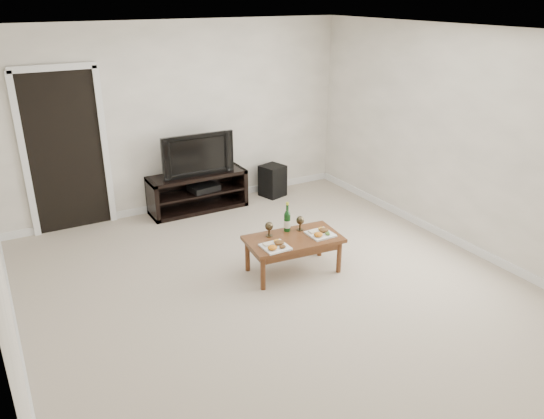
% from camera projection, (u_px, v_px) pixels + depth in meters
% --- Properties ---
extents(floor, '(5.50, 5.50, 0.00)m').
position_uv_depth(floor, '(278.00, 290.00, 5.63)').
color(floor, '#BCAE97').
rests_on(floor, ground).
extents(back_wall, '(5.00, 0.04, 2.60)m').
position_uv_depth(back_wall, '(179.00, 118.00, 7.36)').
color(back_wall, white).
rests_on(back_wall, ground).
extents(ceiling, '(5.00, 5.50, 0.04)m').
position_uv_depth(ceiling, '(279.00, 30.00, 4.62)').
color(ceiling, white).
rests_on(ceiling, back_wall).
extents(doorway, '(0.90, 0.02, 2.05)m').
position_uv_depth(doorway, '(66.00, 153.00, 6.74)').
color(doorway, black).
rests_on(doorway, ground).
extents(media_console, '(1.39, 0.45, 0.55)m').
position_uv_depth(media_console, '(198.00, 192.00, 7.58)').
color(media_console, black).
rests_on(media_console, ground).
extents(television, '(1.03, 0.16, 0.59)m').
position_uv_depth(television, '(196.00, 153.00, 7.36)').
color(television, black).
rests_on(television, media_console).
extents(av_receiver, '(0.44, 0.35, 0.08)m').
position_uv_depth(av_receiver, '(204.00, 188.00, 7.59)').
color(av_receiver, black).
rests_on(av_receiver, media_console).
extents(subwoofer, '(0.40, 0.40, 0.48)m').
position_uv_depth(subwoofer, '(272.00, 181.00, 8.12)').
color(subwoofer, black).
rests_on(subwoofer, ground).
extents(coffee_table, '(1.09, 0.66, 0.42)m').
position_uv_depth(coffee_table, '(293.00, 255.00, 5.92)').
color(coffee_table, brown).
rests_on(coffee_table, ground).
extents(plate_left, '(0.27, 0.27, 0.07)m').
position_uv_depth(plate_left, '(275.00, 245.00, 5.60)').
color(plate_left, white).
rests_on(plate_left, coffee_table).
extents(plate_right, '(0.27, 0.27, 0.07)m').
position_uv_depth(plate_right, '(320.00, 232.00, 5.89)').
color(plate_right, white).
rests_on(plate_right, coffee_table).
extents(wine_bottle, '(0.07, 0.07, 0.35)m').
position_uv_depth(wine_bottle, '(287.00, 217.00, 5.94)').
color(wine_bottle, '#0F3914').
rests_on(wine_bottle, coffee_table).
extents(goblet_left, '(0.09, 0.09, 0.17)m').
position_uv_depth(goblet_left, '(269.00, 229.00, 5.84)').
color(goblet_left, '#3B3120').
rests_on(goblet_left, coffee_table).
extents(goblet_right, '(0.09, 0.09, 0.17)m').
position_uv_depth(goblet_right, '(300.00, 223.00, 5.99)').
color(goblet_right, '#3B3120').
rests_on(goblet_right, coffee_table).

